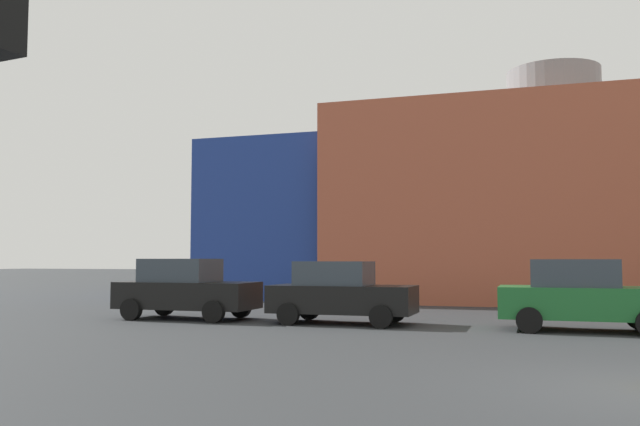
# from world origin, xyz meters

# --- Properties ---
(building_backdrop) EXTENTS (30.57, 10.96, 10.12)m
(building_backdrop) POSITION_xyz_m (-0.56, 21.02, 3.95)
(building_backdrop) COLOR #B2563D
(building_backdrop) RESTS_ON ground_plane
(parked_car_0) EXTENTS (4.08, 2.00, 1.77)m
(parked_car_0) POSITION_xyz_m (-11.34, 7.69, 0.88)
(parked_car_0) COLOR black
(parked_car_0) RESTS_ON ground_plane
(parked_car_1) EXTENTS (3.91, 1.92, 1.70)m
(parked_car_1) POSITION_xyz_m (-6.58, 7.69, 0.84)
(parked_car_1) COLOR black
(parked_car_1) RESTS_ON ground_plane
(parked_car_2) EXTENTS (4.04, 1.98, 1.75)m
(parked_car_2) POSITION_xyz_m (-0.44, 7.69, 0.87)
(parked_car_2) COLOR #1E662D
(parked_car_2) RESTS_ON ground_plane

